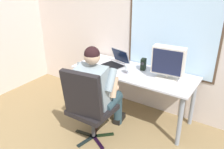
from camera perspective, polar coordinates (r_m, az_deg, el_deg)
The scene contains 8 objects.
wall_rear at distance 3.52m, azimuth 10.15°, elevation 11.74°, with size 4.82×0.08×2.70m.
desk at distance 3.45m, azimuth 5.11°, elevation -0.76°, with size 1.76×0.68×0.73m.
office_chair at distance 2.92m, azimuth -5.90°, elevation -6.97°, with size 0.55×0.58×1.05m.
person_seated at distance 3.08m, azimuth -3.41°, elevation -3.48°, with size 0.57×0.78×1.26m.
crt_monitor at distance 3.15m, azimuth 13.27°, elevation 3.06°, with size 0.42×0.25×0.44m.
laptop at distance 3.60m, azimuth 1.06°, elevation 3.20°, with size 0.40×0.40×0.24m.
wine_glass at distance 3.29m, azimuth 3.77°, elevation 1.64°, with size 0.08×0.08×0.14m.
desk_speaker at distance 3.45m, azimuth 7.50°, elevation 2.42°, with size 0.07×0.10×0.17m.
Camera 1 is at (1.36, -1.16, 2.10)m, focal length 38.39 mm.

